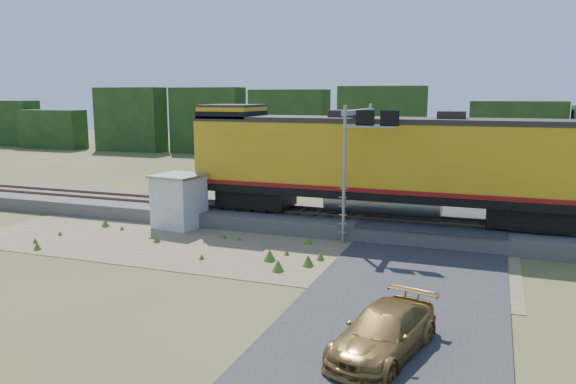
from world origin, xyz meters
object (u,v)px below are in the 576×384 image
at_px(locomotive, 377,161).
at_px(car, 384,332).
at_px(shed, 179,201).
at_px(signal_gantry, 362,137).

distance_m(locomotive, car, 14.50).
bearing_deg(shed, car, -33.97).
bearing_deg(car, signal_gantry, 119.17).
bearing_deg(locomotive, shed, -165.80).
relative_size(locomotive, car, 4.79).
distance_m(locomotive, shed, 10.74).
height_order(locomotive, signal_gantry, signal_gantry).
distance_m(locomotive, signal_gantry, 1.57).
bearing_deg(locomotive, car, -77.52).
xyz_separation_m(shed, signal_gantry, (9.51, 1.93, 3.53)).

